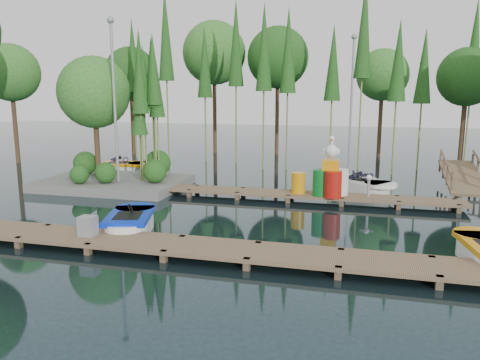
% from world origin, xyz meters
% --- Properties ---
extents(ground_plane, '(90.00, 90.00, 0.00)m').
position_xyz_m(ground_plane, '(0.00, 0.00, 0.00)').
color(ground_plane, '#1D3036').
extents(near_dock, '(18.00, 1.50, 0.50)m').
position_xyz_m(near_dock, '(0.00, -4.50, 0.23)').
color(near_dock, brown).
rests_on(near_dock, ground).
extents(far_dock, '(15.00, 1.20, 0.50)m').
position_xyz_m(far_dock, '(1.00, 2.50, 0.23)').
color(far_dock, brown).
rests_on(far_dock, ground).
extents(island, '(6.20, 4.20, 6.75)m').
position_xyz_m(island, '(-6.30, 3.29, 3.18)').
color(island, slate).
rests_on(island, ground).
extents(tree_screen, '(34.42, 18.53, 10.31)m').
position_xyz_m(tree_screen, '(-2.04, 10.60, 6.12)').
color(tree_screen, '#45301D').
rests_on(tree_screen, ground).
extents(lamp_island, '(0.30, 0.30, 7.25)m').
position_xyz_m(lamp_island, '(-5.50, 2.50, 4.26)').
color(lamp_island, gray).
rests_on(lamp_island, ground).
extents(lamp_rear, '(0.30, 0.30, 7.25)m').
position_xyz_m(lamp_rear, '(4.00, 11.00, 4.26)').
color(lamp_rear, gray).
rests_on(lamp_rear, ground).
extents(ramp, '(1.50, 3.94, 1.49)m').
position_xyz_m(ramp, '(9.00, 6.50, 0.59)').
color(ramp, brown).
rests_on(ramp, ground).
extents(boat_blue, '(1.98, 3.01, 0.93)m').
position_xyz_m(boat_blue, '(-2.04, -2.98, 0.27)').
color(boat_blue, white).
rests_on(boat_blue, ground).
extents(boat_yellow_far, '(3.02, 1.65, 1.44)m').
position_xyz_m(boat_yellow_far, '(-7.30, 6.31, 0.30)').
color(boat_yellow_far, white).
rests_on(boat_yellow_far, ground).
extents(boat_white_far, '(3.10, 2.71, 1.36)m').
position_xyz_m(boat_white_far, '(4.75, 4.41, 0.30)').
color(boat_white_far, white).
rests_on(boat_white_far, ground).
extents(utility_cabinet, '(0.45, 0.38, 0.55)m').
position_xyz_m(utility_cabinet, '(-2.53, -4.50, 0.57)').
color(utility_cabinet, gray).
rests_on(utility_cabinet, near_dock).
extents(yellow_barrel, '(0.54, 0.54, 0.82)m').
position_xyz_m(yellow_barrel, '(2.34, 2.50, 0.71)').
color(yellow_barrel, orange).
rests_on(yellow_barrel, far_dock).
extents(drum_cluster, '(1.33, 1.22, 2.29)m').
position_xyz_m(drum_cluster, '(3.61, 2.34, 0.97)').
color(drum_cluster, '#0B6720').
rests_on(drum_cluster, far_dock).
extents(seagull_post, '(0.53, 0.29, 0.84)m').
position_xyz_m(seagull_post, '(4.99, 2.50, 0.87)').
color(seagull_post, gray).
rests_on(seagull_post, far_dock).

